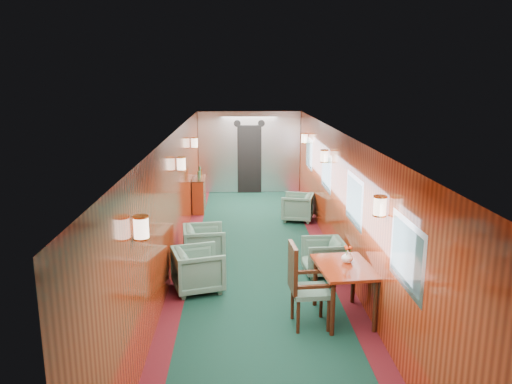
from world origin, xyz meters
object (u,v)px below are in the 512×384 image
at_px(armchair_left_far, 204,244).
at_px(credenza, 199,194).
at_px(side_chair, 303,282).
at_px(armchair_right_near, 323,257).
at_px(armchair_left_near, 198,269).
at_px(dining_table, 344,274).
at_px(armchair_right_far, 297,207).

bearing_deg(armchair_left_far, credenza, -1.62).
height_order(side_chair, armchair_right_near, side_chair).
distance_m(credenza, armchair_left_near, 4.92).
relative_size(dining_table, armchair_left_far, 1.48).
bearing_deg(armchair_left_near, dining_table, -132.31).
bearing_deg(dining_table, armchair_right_near, 84.65).
height_order(dining_table, armchair_left_near, dining_table).
relative_size(dining_table, credenza, 0.99).
bearing_deg(credenza, armchair_right_far, -22.25).
bearing_deg(dining_table, armchair_right_far, 84.98).
relative_size(dining_table, armchair_right_far, 1.57).
xyz_separation_m(side_chair, armchair_right_far, (0.56, 5.16, -0.32)).
xyz_separation_m(side_chair, armchair_right_near, (0.61, 1.83, -0.33)).
height_order(dining_table, armchair_right_far, dining_table).
bearing_deg(side_chair, armchair_left_far, 116.56).
height_order(side_chair, armchair_left_near, side_chair).
xyz_separation_m(armchair_right_near, armchair_right_far, (-0.05, 3.33, 0.01)).
distance_m(armchair_left_near, armchair_right_far, 4.43).
height_order(dining_table, armchair_left_far, dining_table).
xyz_separation_m(credenza, armchair_left_near, (0.33, -4.90, -0.09)).
bearing_deg(armchair_left_far, armchair_right_far, -44.76).
xyz_separation_m(dining_table, credenza, (-2.46, 5.95, -0.22)).
bearing_deg(side_chair, armchair_right_near, 67.35).
xyz_separation_m(credenza, armchair_right_far, (2.41, -0.98, -0.12)).
distance_m(dining_table, credenza, 6.44).
relative_size(credenza, armchair_right_far, 1.60).
height_order(armchair_right_near, armchair_right_far, armchair_right_far).
bearing_deg(armchair_left_near, armchair_right_far, -44.10).
bearing_deg(armchair_right_far, armchair_right_near, 15.28).
relative_size(armchair_left_near, armchair_right_near, 1.12).
relative_size(armchair_left_far, armchair_right_near, 1.10).
relative_size(side_chair, armchair_right_far, 1.66).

